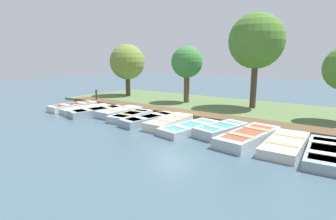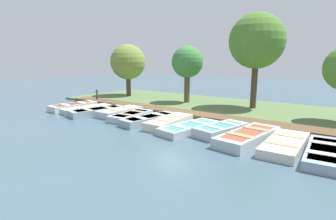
{
  "view_description": "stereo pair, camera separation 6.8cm",
  "coord_description": "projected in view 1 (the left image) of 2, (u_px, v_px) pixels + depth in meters",
  "views": [
    {
      "loc": [
        11.43,
        8.25,
        3.21
      ],
      "look_at": [
        0.53,
        0.1,
        0.65
      ],
      "focal_mm": 28.0,
      "sensor_mm": 36.0,
      "label": 1
    },
    {
      "loc": [
        11.39,
        8.31,
        3.21
      ],
      "look_at": [
        0.53,
        0.1,
        0.65
      ],
      "focal_mm": 28.0,
      "sensor_mm": 36.0,
      "label": 2
    }
  ],
  "objects": [
    {
      "name": "ground_plane",
      "position": [
        172.0,
        120.0,
        14.44
      ],
      "size": [
        80.0,
        80.0,
        0.0
      ],
      "primitive_type": "plane",
      "color": "#425B6B"
    },
    {
      "name": "shore_bank",
      "position": [
        214.0,
        106.0,
        18.36
      ],
      "size": [
        8.0,
        24.0,
        0.15
      ],
      "color": "#567042",
      "rests_on": "ground_plane"
    },
    {
      "name": "dock_walkway",
      "position": [
        185.0,
        114.0,
        15.45
      ],
      "size": [
        1.29,
        20.26,
        0.27
      ],
      "color": "brown",
      "rests_on": "ground_plane"
    },
    {
      "name": "rowboat_0",
      "position": [
        73.0,
        106.0,
        17.52
      ],
      "size": [
        3.17,
        1.13,
        0.42
      ],
      "rotation": [
        0.0,
        0.0,
        -0.03
      ],
      "color": "beige",
      "rests_on": "ground_plane"
    },
    {
      "name": "rowboat_1",
      "position": [
        86.0,
        109.0,
        16.77
      ],
      "size": [
        3.25,
        1.37,
        0.35
      ],
      "rotation": [
        0.0,
        0.0,
        -0.13
      ],
      "color": "#B2BCC1",
      "rests_on": "ground_plane"
    },
    {
      "name": "rowboat_2",
      "position": [
        97.0,
        111.0,
        15.86
      ],
      "size": [
        3.51,
        1.82,
        0.4
      ],
      "rotation": [
        0.0,
        0.0,
        -0.23
      ],
      "color": "#8C9EA8",
      "rests_on": "ground_plane"
    },
    {
      "name": "rowboat_3",
      "position": [
        120.0,
        112.0,
        15.68
      ],
      "size": [
        2.82,
        1.17,
        0.42
      ],
      "rotation": [
        0.0,
        0.0,
        0.0
      ],
      "color": "#B2BCC1",
      "rests_on": "ground_plane"
    },
    {
      "name": "rowboat_4",
      "position": [
        131.0,
        116.0,
        14.62
      ],
      "size": [
        2.91,
        1.38,
        0.37
      ],
      "rotation": [
        0.0,
        0.0,
        0.11
      ],
      "color": "#B2BCC1",
      "rests_on": "ground_plane"
    },
    {
      "name": "rowboat_5",
      "position": [
        149.0,
        119.0,
        13.7
      ],
      "size": [
        3.34,
        1.39,
        0.4
      ],
      "rotation": [
        0.0,
        0.0,
        -0.14
      ],
      "color": "#8C9EA8",
      "rests_on": "ground_plane"
    },
    {
      "name": "rowboat_6",
      "position": [
        169.0,
        122.0,
        13.05
      ],
      "size": [
        3.09,
        1.18,
        0.43
      ],
      "rotation": [
        0.0,
        0.0,
        0.05
      ],
      "color": "beige",
      "rests_on": "ground_plane"
    },
    {
      "name": "rowboat_7",
      "position": [
        190.0,
        128.0,
        12.09
      ],
      "size": [
        3.37,
        1.65,
        0.35
      ],
      "rotation": [
        0.0,
        0.0,
        -0.16
      ],
      "color": "#B2BCC1",
      "rests_on": "ground_plane"
    },
    {
      "name": "rowboat_8",
      "position": [
        222.0,
        129.0,
        11.59
      ],
      "size": [
        2.84,
        1.68,
        0.44
      ],
      "rotation": [
        0.0,
        0.0,
        -0.22
      ],
      "color": "#B2BCC1",
      "rests_on": "ground_plane"
    },
    {
      "name": "rowboat_9",
      "position": [
        248.0,
        136.0,
        10.54
      ],
      "size": [
        3.63,
        1.62,
        0.43
      ],
      "rotation": [
        0.0,
        0.0,
        -0.12
      ],
      "color": "#B2BCC1",
      "rests_on": "ground_plane"
    },
    {
      "name": "rowboat_10",
      "position": [
        286.0,
        144.0,
        9.72
      ],
      "size": [
        3.36,
        1.31,
        0.36
      ],
      "rotation": [
        0.0,
        0.0,
        0.03
      ],
      "color": "beige",
      "rests_on": "ground_plane"
    },
    {
      "name": "rowboat_11",
      "position": [
        323.0,
        152.0,
        8.83
      ],
      "size": [
        3.42,
        1.25,
        0.35
      ],
      "rotation": [
        0.0,
        0.0,
        0.08
      ],
      "color": "#8C9EA8",
      "rests_on": "ground_plane"
    },
    {
      "name": "mooring_post_near",
      "position": [
        96.0,
        96.0,
        20.28
      ],
      "size": [
        0.14,
        0.14,
        1.05
      ],
      "color": "#47382D",
      "rests_on": "ground_plane"
    },
    {
      "name": "park_tree_far_left",
      "position": [
        127.0,
        62.0,
        22.97
      ],
      "size": [
        3.06,
        3.06,
        4.65
      ],
      "color": "#4C3828",
      "rests_on": "ground_plane"
    },
    {
      "name": "park_tree_left",
      "position": [
        187.0,
        63.0,
        19.09
      ],
      "size": [
        2.31,
        2.31,
        4.29
      ],
      "color": "brown",
      "rests_on": "ground_plane"
    },
    {
      "name": "park_tree_center",
      "position": [
        256.0,
        41.0,
        16.51
      ],
      "size": [
        3.48,
        3.48,
        6.19
      ],
      "color": "#4C3828",
      "rests_on": "ground_plane"
    }
  ]
}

